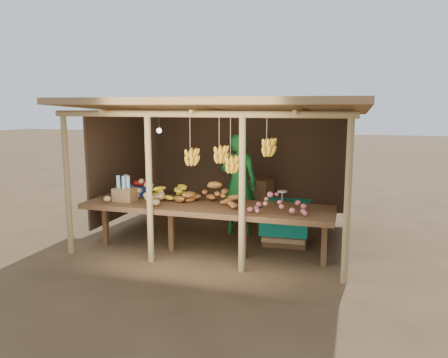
# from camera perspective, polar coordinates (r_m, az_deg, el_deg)

# --- Properties ---
(ground) EXTENTS (60.00, 60.00, 0.00)m
(ground) POSITION_cam_1_polar(r_m,az_deg,el_deg) (7.86, 0.00, -7.57)
(ground) COLOR brown
(ground) RESTS_ON ground
(stall_structure) EXTENTS (4.70, 3.50, 2.43)m
(stall_structure) POSITION_cam_1_polar(r_m,az_deg,el_deg) (7.55, 0.42, 6.55)
(stall_structure) COLOR tan
(stall_structure) RESTS_ON ground
(counter) EXTENTS (3.90, 1.05, 0.80)m
(counter) POSITION_cam_1_polar(r_m,az_deg,el_deg) (6.79, -2.27, -3.87)
(counter) COLOR brown
(counter) RESTS_ON ground
(potato_heap) EXTENTS (1.14, 0.94, 0.37)m
(potato_heap) POSITION_cam_1_polar(r_m,az_deg,el_deg) (7.12, -11.27, -1.41)
(potato_heap) COLOR tan
(potato_heap) RESTS_ON counter
(sweet_potato_heap) EXTENTS (1.20, 0.94, 0.36)m
(sweet_potato_heap) POSITION_cam_1_polar(r_m,az_deg,el_deg) (6.78, -2.00, -1.79)
(sweet_potato_heap) COLOR #A8652B
(sweet_potato_heap) RESTS_ON counter
(onion_heap) EXTENTS (0.96, 0.72, 0.36)m
(onion_heap) POSITION_cam_1_polar(r_m,az_deg,el_deg) (6.28, 7.14, -2.80)
(onion_heap) COLOR #CB6267
(onion_heap) RESTS_ON counter
(banana_pile) EXTENTS (0.68, 0.41, 0.35)m
(banana_pile) POSITION_cam_1_polar(r_m,az_deg,el_deg) (7.18, -6.88, -1.25)
(banana_pile) COLOR yellow
(banana_pile) RESTS_ON counter
(tomato_basin) EXTENTS (0.44, 0.44, 0.23)m
(tomato_basin) POSITION_cam_1_polar(r_m,az_deg,el_deg) (7.69, -10.93, -1.26)
(tomato_basin) COLOR navy
(tomato_basin) RESTS_ON counter
(bottle_box) EXTENTS (0.34, 0.27, 0.42)m
(bottle_box) POSITION_cam_1_polar(r_m,az_deg,el_deg) (7.18, -12.83, -1.55)
(bottle_box) COLOR olive
(bottle_box) RESTS_ON counter
(vendor) EXTENTS (0.67, 0.44, 1.84)m
(vendor) POSITION_cam_1_polar(r_m,az_deg,el_deg) (7.87, 1.94, -0.66)
(vendor) COLOR #19712D
(vendor) RESTS_ON ground
(tarp_crate) EXTENTS (0.81, 0.71, 0.94)m
(tarp_crate) POSITION_cam_1_polar(r_m,az_deg,el_deg) (7.47, 8.07, -5.50)
(tarp_crate) COLOR brown
(tarp_crate) RESTS_ON ground
(carton_stack) EXTENTS (1.20, 0.52, 0.86)m
(carton_stack) POSITION_cam_1_polar(r_m,az_deg,el_deg) (8.85, 3.16, -3.10)
(carton_stack) COLOR olive
(carton_stack) RESTS_ON ground
(burlap_sacks) EXTENTS (0.85, 0.44, 0.60)m
(burlap_sacks) POSITION_cam_1_polar(r_m,az_deg,el_deg) (9.38, -7.69, -3.18)
(burlap_sacks) COLOR #4D3623
(burlap_sacks) RESTS_ON ground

